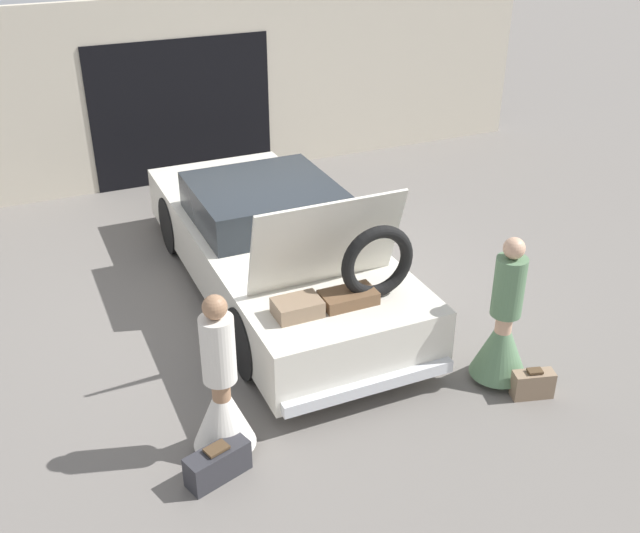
{
  "coord_description": "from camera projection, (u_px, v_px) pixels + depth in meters",
  "views": [
    {
      "loc": [
        -2.63,
        -7.24,
        4.46
      ],
      "look_at": [
        0.0,
        -1.32,
        0.96
      ],
      "focal_mm": 42.0,
      "sensor_mm": 36.0,
      "label": 1
    }
  ],
  "objects": [
    {
      "name": "ground_plane",
      "position": [
        275.0,
        290.0,
        8.88
      ],
      "size": [
        40.0,
        40.0,
        0.0
      ],
      "primitive_type": "plane",
      "color": "slate"
    },
    {
      "name": "garage_wall_back",
      "position": [
        180.0,
        92.0,
        11.38
      ],
      "size": [
        12.0,
        0.14,
        2.8
      ],
      "color": "beige",
      "rests_on": "ground_plane"
    },
    {
      "name": "car",
      "position": [
        274.0,
        246.0,
        8.6
      ],
      "size": [
        1.84,
        4.89,
        1.78
      ],
      "color": "silver",
      "rests_on": "ground_plane"
    },
    {
      "name": "person_left",
      "position": [
        222.0,
        398.0,
        6.2
      ],
      "size": [
        0.54,
        0.54,
        1.54
      ],
      "rotation": [
        0.0,
        0.0,
        -1.33
      ],
      "color": "#997051",
      "rests_on": "ground_plane"
    },
    {
      "name": "person_right",
      "position": [
        503.0,
        332.0,
        7.09
      ],
      "size": [
        0.55,
        0.55,
        1.53
      ],
      "rotation": [
        0.0,
        0.0,
        1.41
      ],
      "color": "tan",
      "rests_on": "ground_plane"
    },
    {
      "name": "suitcase_beside_left_person",
      "position": [
        218.0,
        463.0,
        6.1
      ],
      "size": [
        0.58,
        0.36,
        0.31
      ],
      "color": "#2D2D33",
      "rests_on": "ground_plane"
    },
    {
      "name": "suitcase_beside_right_person",
      "position": [
        533.0,
        384.0,
        7.04
      ],
      "size": [
        0.42,
        0.25,
        0.3
      ],
      "color": "#8C7259",
      "rests_on": "ground_plane"
    }
  ]
}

